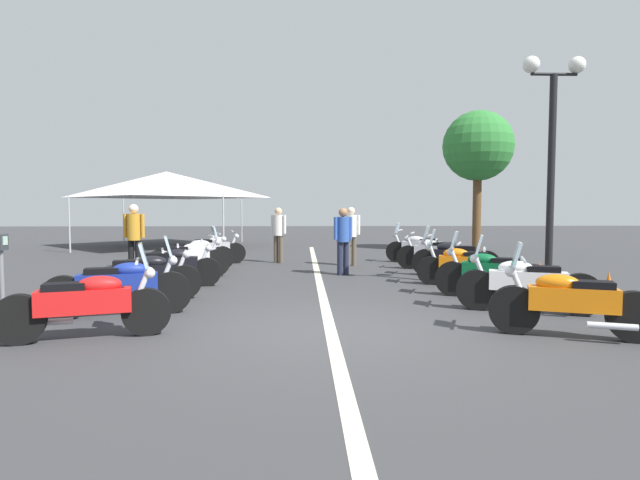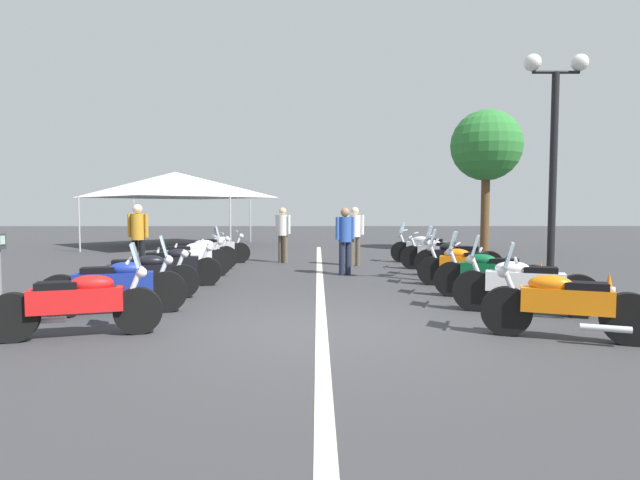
{
  "view_description": "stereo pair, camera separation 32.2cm",
  "coord_description": "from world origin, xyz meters",
  "px_view_note": "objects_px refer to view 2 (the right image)",
  "views": [
    {
      "loc": [
        -6.75,
        0.38,
        1.64
      ],
      "look_at": [
        4.01,
        0.0,
        0.96
      ],
      "focal_mm": 28.33,
      "sensor_mm": 36.0,
      "label": 1
    },
    {
      "loc": [
        -6.75,
        0.05,
        1.64
      ],
      "look_at": [
        4.01,
        0.0,
        0.96
      ],
      "focal_mm": 28.33,
      "sensor_mm": 36.0,
      "label": 2
    }
  ],
  "objects_px": {
    "motorcycle_right_row_5": "(437,253)",
    "street_lamp_twin_globe": "(554,129)",
    "motorcycle_left_row_2": "(141,275)",
    "motorcycle_right_row_2": "(490,273)",
    "bystander_0": "(283,230)",
    "bystander_2": "(138,233)",
    "event_tent": "(175,185)",
    "motorcycle_left_row_0": "(80,302)",
    "bystander_1": "(355,232)",
    "motorcycle_right_row_3": "(464,265)",
    "traffic_cone_2": "(609,292)",
    "motorcycle_left_row_6": "(217,248)",
    "motorcycle_right_row_6": "(426,248)",
    "motorcycle_left_row_4": "(190,258)",
    "motorcycle_right_row_1": "(522,284)",
    "bystander_3": "(345,236)",
    "traffic_cone_1": "(541,278)",
    "motorcycle_left_row_1": "(116,284)",
    "motorcycle_left_row_5": "(198,253)",
    "motorcycle_right_row_0": "(563,303)",
    "roadside_tree_0": "(486,146)",
    "motorcycle_left_row_3": "(171,265)",
    "motorcycle_right_row_4": "(457,258)"
  },
  "relations": [
    {
      "from": "motorcycle_left_row_6",
      "to": "motorcycle_right_row_6",
      "type": "relative_size",
      "value": 0.97
    },
    {
      "from": "motorcycle_left_row_5",
      "to": "traffic_cone_2",
      "type": "distance_m",
      "value": 9.52
    },
    {
      "from": "motorcycle_left_row_1",
      "to": "motorcycle_right_row_1",
      "type": "height_order",
      "value": "same"
    },
    {
      "from": "motorcycle_right_row_2",
      "to": "roadside_tree_0",
      "type": "height_order",
      "value": "roadside_tree_0"
    },
    {
      "from": "traffic_cone_2",
      "to": "motorcycle_left_row_1",
      "type": "bearing_deg",
      "value": 92.38
    },
    {
      "from": "motorcycle_right_row_2",
      "to": "bystander_0",
      "type": "height_order",
      "value": "bystander_0"
    },
    {
      "from": "motorcycle_left_row_0",
      "to": "motorcycle_right_row_3",
      "type": "bearing_deg",
      "value": 17.87
    },
    {
      "from": "motorcycle_left_row_1",
      "to": "motorcycle_right_row_4",
      "type": "relative_size",
      "value": 1.08
    },
    {
      "from": "motorcycle_left_row_4",
      "to": "motorcycle_right_row_2",
      "type": "distance_m",
      "value": 6.8
    },
    {
      "from": "motorcycle_left_row_4",
      "to": "motorcycle_left_row_6",
      "type": "relative_size",
      "value": 0.98
    },
    {
      "from": "motorcycle_left_row_0",
      "to": "bystander_1",
      "type": "distance_m",
      "value": 8.99
    },
    {
      "from": "motorcycle_left_row_2",
      "to": "traffic_cone_1",
      "type": "relative_size",
      "value": 3.35
    },
    {
      "from": "motorcycle_left_row_1",
      "to": "motorcycle_left_row_4",
      "type": "relative_size",
      "value": 1.1
    },
    {
      "from": "motorcycle_right_row_1",
      "to": "bystander_2",
      "type": "bearing_deg",
      "value": -11.95
    },
    {
      "from": "motorcycle_left_row_0",
      "to": "motorcycle_right_row_6",
      "type": "height_order",
      "value": "motorcycle_right_row_6"
    },
    {
      "from": "motorcycle_right_row_3",
      "to": "roadside_tree_0",
      "type": "relative_size",
      "value": 0.36
    },
    {
      "from": "bystander_0",
      "to": "bystander_2",
      "type": "relative_size",
      "value": 0.96
    },
    {
      "from": "motorcycle_left_row_1",
      "to": "motorcycle_left_row_3",
      "type": "relative_size",
      "value": 0.99
    },
    {
      "from": "motorcycle_right_row_0",
      "to": "motorcycle_right_row_6",
      "type": "xyz_separation_m",
      "value": [
        8.77,
        -0.17,
        0.0
      ]
    },
    {
      "from": "motorcycle_left_row_3",
      "to": "bystander_3",
      "type": "distance_m",
      "value": 4.2
    },
    {
      "from": "street_lamp_twin_globe",
      "to": "bystander_3",
      "type": "relative_size",
      "value": 2.76
    },
    {
      "from": "motorcycle_left_row_2",
      "to": "motorcycle_left_row_6",
      "type": "bearing_deg",
      "value": 74.06
    },
    {
      "from": "motorcycle_right_row_5",
      "to": "event_tent",
      "type": "height_order",
      "value": "event_tent"
    },
    {
      "from": "motorcycle_left_row_2",
      "to": "bystander_2",
      "type": "height_order",
      "value": "bystander_2"
    },
    {
      "from": "bystander_0",
      "to": "roadside_tree_0",
      "type": "bearing_deg",
      "value": -30.51
    },
    {
      "from": "motorcycle_right_row_1",
      "to": "motorcycle_right_row_2",
      "type": "height_order",
      "value": "motorcycle_right_row_1"
    },
    {
      "from": "motorcycle_left_row_5",
      "to": "traffic_cone_1",
      "type": "bearing_deg",
      "value": -44.73
    },
    {
      "from": "street_lamp_twin_globe",
      "to": "traffic_cone_2",
      "type": "xyz_separation_m",
      "value": [
        -1.72,
        -0.15,
        -2.86
      ]
    },
    {
      "from": "motorcycle_right_row_5",
      "to": "street_lamp_twin_globe",
      "type": "height_order",
      "value": "street_lamp_twin_globe"
    },
    {
      "from": "street_lamp_twin_globe",
      "to": "motorcycle_left_row_6",
      "type": "bearing_deg",
      "value": 55.38
    },
    {
      "from": "motorcycle_right_row_3",
      "to": "motorcycle_right_row_6",
      "type": "height_order",
      "value": "motorcycle_right_row_6"
    },
    {
      "from": "motorcycle_left_row_3",
      "to": "motorcycle_left_row_6",
      "type": "height_order",
      "value": "motorcycle_left_row_6"
    },
    {
      "from": "motorcycle_right_row_1",
      "to": "motorcycle_right_row_5",
      "type": "distance_m",
      "value": 5.6
    },
    {
      "from": "motorcycle_left_row_4",
      "to": "bystander_0",
      "type": "bearing_deg",
      "value": 37.57
    },
    {
      "from": "street_lamp_twin_globe",
      "to": "traffic_cone_2",
      "type": "relative_size",
      "value": 7.43
    },
    {
      "from": "motorcycle_left_row_4",
      "to": "motorcycle_right_row_1",
      "type": "bearing_deg",
      "value": -54.87
    },
    {
      "from": "motorcycle_right_row_3",
      "to": "traffic_cone_2",
      "type": "relative_size",
      "value": 3.15
    },
    {
      "from": "motorcycle_right_row_2",
      "to": "bystander_0",
      "type": "distance_m",
      "value": 7.41
    },
    {
      "from": "event_tent",
      "to": "street_lamp_twin_globe",
      "type": "bearing_deg",
      "value": -138.46
    },
    {
      "from": "motorcycle_left_row_4",
      "to": "motorcycle_right_row_3",
      "type": "distance_m",
      "value": 6.27
    },
    {
      "from": "bystander_2",
      "to": "motorcycle_left_row_4",
      "type": "bearing_deg",
      "value": 76.62
    },
    {
      "from": "motorcycle_right_row_3",
      "to": "motorcycle_left_row_6",
      "type": "bearing_deg",
      "value": -18.56
    },
    {
      "from": "motorcycle_left_row_2",
      "to": "motorcycle_right_row_2",
      "type": "relative_size",
      "value": 1.05
    },
    {
      "from": "motorcycle_left_row_4",
      "to": "motorcycle_right_row_0",
      "type": "xyz_separation_m",
      "value": [
        -5.76,
        -6.09,
        -0.01
      ]
    },
    {
      "from": "bystander_3",
      "to": "street_lamp_twin_globe",
      "type": "bearing_deg",
      "value": 26.18
    },
    {
      "from": "motorcycle_left_row_3",
      "to": "motorcycle_left_row_4",
      "type": "height_order",
      "value": "motorcycle_left_row_4"
    },
    {
      "from": "motorcycle_left_row_1",
      "to": "bystander_2",
      "type": "distance_m",
      "value": 4.98
    },
    {
      "from": "motorcycle_right_row_2",
      "to": "motorcycle_right_row_3",
      "type": "distance_m",
      "value": 1.46
    },
    {
      "from": "motorcycle_right_row_0",
      "to": "roadside_tree_0",
      "type": "bearing_deg",
      "value": -84.09
    },
    {
      "from": "motorcycle_right_row_1",
      "to": "bystander_3",
      "type": "bearing_deg",
      "value": -41.65
    }
  ]
}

